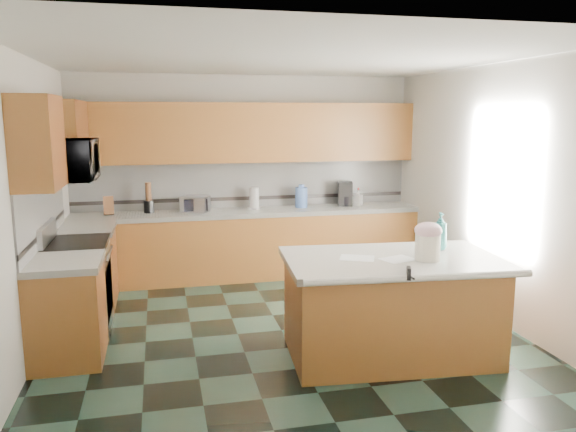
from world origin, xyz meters
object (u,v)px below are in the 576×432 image
object	(u,v)px
knife_block	(109,206)
toaster_oven	(195,204)
island_top	(392,260)
island_base	(390,310)
soap_bottle_island	(440,231)
coffee_maker	(345,194)
treat_jar	(427,247)

from	to	relation	value
knife_block	toaster_oven	distance (m)	1.09
knife_block	island_top	bearing A→B (deg)	-52.52
island_base	knife_block	world-z (taller)	knife_block
soap_bottle_island	coffee_maker	size ratio (longest dim) A/B	1.05
treat_jar	toaster_oven	world-z (taller)	treat_jar
island_top	treat_jar	world-z (taller)	treat_jar
soap_bottle_island	coffee_maker	bearing A→B (deg)	98.82
island_base	island_top	distance (m)	0.46
island_top	knife_block	world-z (taller)	knife_block
treat_jar	soap_bottle_island	world-z (taller)	soap_bottle_island
soap_bottle_island	island_top	bearing A→B (deg)	-153.71
coffee_maker	island_base	bearing A→B (deg)	-83.90
knife_block	toaster_oven	bearing A→B (deg)	-5.25
soap_bottle_island	coffee_maker	world-z (taller)	soap_bottle_island
toaster_oven	coffee_maker	size ratio (longest dim) A/B	1.03
island_base	toaster_oven	bearing A→B (deg)	123.23
knife_block	coffee_maker	bearing A→B (deg)	-4.70
island_top	soap_bottle_island	size ratio (longest dim) A/B	5.44
island_base	coffee_maker	size ratio (longest dim) A/B	5.40
knife_block	treat_jar	bearing A→B (deg)	-51.41
island_base	treat_jar	world-z (taller)	treat_jar
island_base	knife_block	bearing A→B (deg)	137.50
soap_bottle_island	coffee_maker	xyz separation A→B (m)	(-0.02, 2.70, -0.01)
island_base	knife_block	xyz separation A→B (m)	(-2.63, 2.85, 0.60)
island_base	soap_bottle_island	bearing A→B (deg)	22.64
treat_jar	soap_bottle_island	size ratio (longest dim) A/B	0.65
island_top	soap_bottle_island	world-z (taller)	soap_bottle_island
soap_bottle_island	knife_block	size ratio (longest dim) A/B	1.52
treat_jar	soap_bottle_island	xyz separation A→B (m)	(0.30, 0.34, 0.06)
island_top	toaster_oven	xyz separation A→B (m)	(-1.54, 2.85, 0.13)
island_top	toaster_oven	size ratio (longest dim) A/B	5.51
toaster_oven	coffee_maker	bearing A→B (deg)	24.40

